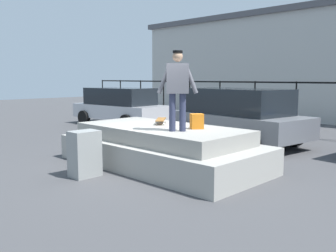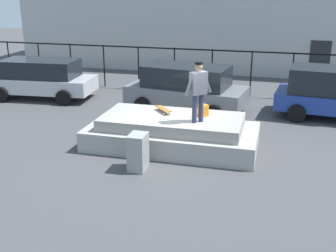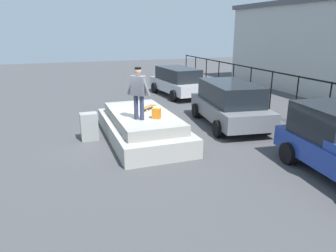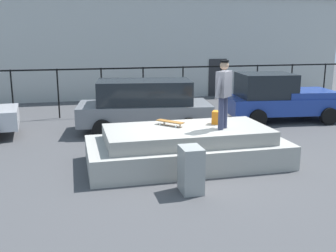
{
  "view_description": "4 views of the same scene",
  "coord_description": "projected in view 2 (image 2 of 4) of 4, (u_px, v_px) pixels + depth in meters",
  "views": [
    {
      "loc": [
        6.14,
        -5.89,
        2.1
      ],
      "look_at": [
        -0.49,
        0.8,
        0.87
      ],
      "focal_mm": 39.45,
      "sensor_mm": 36.0,
      "label": 1
    },
    {
      "loc": [
        2.84,
        -11.35,
        4.72
      ],
      "look_at": [
        -0.38,
        0.79,
        0.42
      ],
      "focal_mm": 44.87,
      "sensor_mm": 36.0,
      "label": 2
    },
    {
      "loc": [
        10.64,
        -2.71,
        3.83
      ],
      "look_at": [
        0.46,
        0.96,
        0.54
      ],
      "focal_mm": 34.14,
      "sensor_mm": 36.0,
      "label": 3
    },
    {
      "loc": [
        -2.92,
        -9.25,
        3.28
      ],
      "look_at": [
        -0.33,
        1.27,
        0.77
      ],
      "focal_mm": 42.33,
      "sensor_mm": 36.0,
      "label": 4
    }
  ],
  "objects": [
    {
      "name": "ground_plane",
      "position": [
        174.0,
        149.0,
        12.59
      ],
      "size": [
        60.0,
        60.0,
        0.0
      ],
      "primitive_type": "plane",
      "color": "#424244"
    },
    {
      "name": "utility_box",
      "position": [
        138.0,
        152.0,
        11.04
      ],
      "size": [
        0.44,
        0.6,
        0.99
      ],
      "primitive_type": "cube",
      "rotation": [
        0.0,
        0.0,
        0.0
      ],
      "color": "gray",
      "rests_on": "ground_plane"
    },
    {
      "name": "concrete_ledge",
      "position": [
        172.0,
        133.0,
        12.63
      ],
      "size": [
        5.07,
        2.44,
        0.96
      ],
      "color": "#9E9B93",
      "rests_on": "ground_plane"
    },
    {
      "name": "skateboard",
      "position": [
        163.0,
        109.0,
        12.83
      ],
      "size": [
        0.66,
        0.72,
        0.12
      ],
      "color": "brown",
      "rests_on": "concrete_ledge"
    },
    {
      "name": "backpack",
      "position": [
        203.0,
        111.0,
        12.43
      ],
      "size": [
        0.32,
        0.34,
        0.34
      ],
      "primitive_type": "cube",
      "rotation": [
        0.0,
        0.0,
        1.0
      ],
      "color": "orange",
      "rests_on": "concrete_ledge"
    },
    {
      "name": "car_grey_hatchback_mid",
      "position": [
        186.0,
        87.0,
        16.06
      ],
      "size": [
        4.72,
        2.67,
        1.76
      ],
      "color": "slate",
      "rests_on": "ground_plane"
    },
    {
      "name": "skateboarder",
      "position": [
        198.0,
        88.0,
        11.64
      ],
      "size": [
        0.69,
        0.68,
        1.71
      ],
      "color": "#2D334C",
      "rests_on": "concrete_ledge"
    },
    {
      "name": "car_silver_hatchback_near",
      "position": [
        41.0,
        78.0,
        17.85
      ],
      "size": [
        4.6,
        2.34,
        1.66
      ],
      "color": "#B7B7BC",
      "rests_on": "ground_plane"
    },
    {
      "name": "car_blue_pickup_far",
      "position": [
        335.0,
        94.0,
        15.16
      ],
      "size": [
        4.6,
        2.52,
        1.84
      ],
      "color": "navy",
      "rests_on": "ground_plane"
    },
    {
      "name": "fence_row",
      "position": [
        212.0,
        64.0,
        18.49
      ],
      "size": [
        24.06,
        0.06,
        1.97
      ],
      "color": "black",
      "rests_on": "ground_plane"
    },
    {
      "name": "warehouse_building",
      "position": [
        232.0,
        18.0,
        24.55
      ],
      "size": [
        24.53,
        6.52,
        5.54
      ],
      "color": "#B2B2AD",
      "rests_on": "ground_plane"
    }
  ]
}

